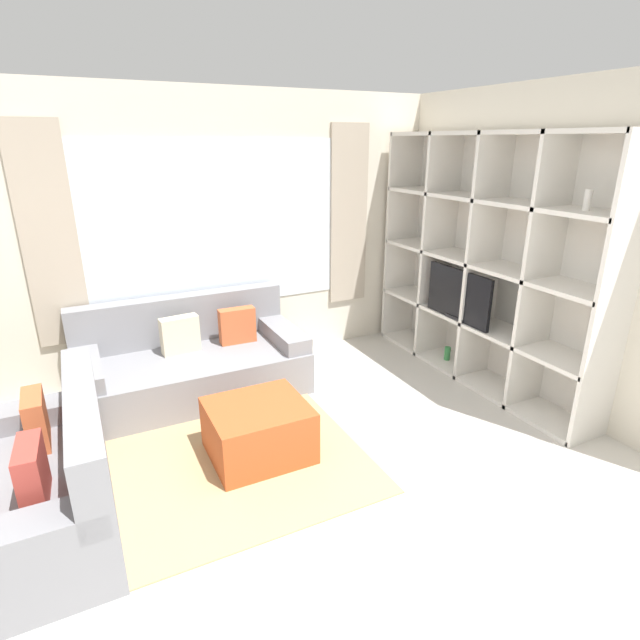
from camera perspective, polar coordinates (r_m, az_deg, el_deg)
name	(u,v)px	position (r m, az deg, el deg)	size (l,w,h in m)	color
ground_plane	(385,567)	(3.11, 7.47, -26.22)	(16.00, 16.00, 0.00)	beige
wall_back	(217,235)	(5.05, -11.67, 9.53)	(5.86, 0.11, 2.70)	beige
wall_right	(516,242)	(4.97, 21.46, 8.31)	(0.07, 4.23, 2.70)	beige
area_rug	(163,457)	(4.03, -17.54, -14.69)	(2.76, 2.27, 0.01)	tan
shelving_unit	(486,264)	(4.94, 18.44, 6.11)	(0.43, 2.63, 2.31)	silver
couch_main	(192,362)	(4.79, -14.42, -4.72)	(1.99, 0.98, 0.84)	gray
couch_side	(33,487)	(3.55, -30.00, -16.24)	(0.98, 1.49, 0.84)	gray
ottoman	(258,431)	(3.80, -7.07, -12.44)	(0.71, 0.64, 0.42)	#B74C23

